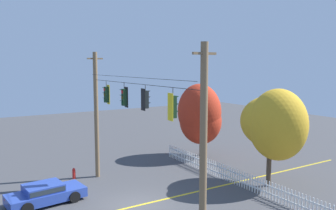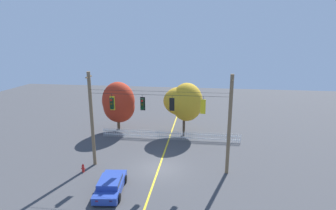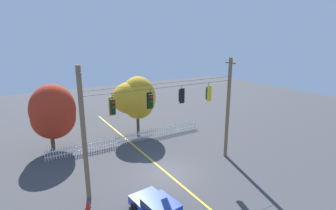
{
  "view_description": "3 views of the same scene",
  "coord_description": "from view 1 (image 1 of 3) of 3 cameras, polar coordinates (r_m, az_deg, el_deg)",
  "views": [
    {
      "loc": [
        16.71,
        -8.22,
        7.81
      ],
      "look_at": [
        1.4,
        1.23,
        5.74
      ],
      "focal_mm": 37.03,
      "sensor_mm": 36.0,
      "label": 1
    },
    {
      "loc": [
        3.78,
        -21.79,
        11.63
      ],
      "look_at": [
        0.76,
        0.71,
        5.8
      ],
      "focal_mm": 28.59,
      "sensor_mm": 36.0,
      "label": 2
    },
    {
      "loc": [
        -9.4,
        -15.55,
        10.19
      ],
      "look_at": [
        0.57,
        0.84,
        5.26
      ],
      "focal_mm": 27.65,
      "sensor_mm": 36.0,
      "label": 3
    }
  ],
  "objects": [
    {
      "name": "white_picket_fence",
      "position": [
        23.75,
        10.78,
        -11.41
      ],
      "size": [
        16.06,
        0.06,
        1.06
      ],
      "color": "white",
      "rests_on": "ground"
    },
    {
      "name": "traffic_signal_northbound_secondary",
      "position": [
        17.63,
        -3.77,
        0.93
      ],
      "size": [
        0.43,
        0.38,
        1.31
      ],
      "color": "black"
    },
    {
      "name": "lane_centerline_stripe",
      "position": [
        20.19,
        -5.28,
        -16.21
      ],
      "size": [
        0.16,
        36.0,
        0.01
      ],
      "primitive_type": "cube",
      "color": "gold",
      "rests_on": "ground"
    },
    {
      "name": "traffic_signal_northbound_primary",
      "position": [
        19.95,
        -7.19,
        1.29
      ],
      "size": [
        0.43,
        0.38,
        1.43
      ],
      "color": "black"
    },
    {
      "name": "parked_car",
      "position": [
        21.41,
        -19.54,
        -13.5
      ],
      "size": [
        2.33,
        4.39,
        1.15
      ],
      "color": "#28429E",
      "rests_on": "ground"
    },
    {
      "name": "ground",
      "position": [
        20.19,
        -5.28,
        -16.22
      ],
      "size": [
        80.0,
        80.0,
        0.0
      ],
      "primitive_type": "plane",
      "color": "#424244"
    },
    {
      "name": "signal_support_span",
      "position": [
        18.93,
        -5.42,
        -3.77
      ],
      "size": [
        12.41,
        1.1,
        8.71
      ],
      "color": "brown",
      "rests_on": "ground"
    },
    {
      "name": "traffic_signal_eastbound_side",
      "position": [
        22.46,
        -10.08,
        1.71
      ],
      "size": [
        0.43,
        0.38,
        1.5
      ],
      "color": "black"
    },
    {
      "name": "fire_hydrant",
      "position": [
        25.27,
        -15.23,
        -10.81
      ],
      "size": [
        0.38,
        0.22,
        0.75
      ],
      "color": "red",
      "rests_on": "ground"
    },
    {
      "name": "autumn_maple_mid",
      "position": [
        23.38,
        17.11,
        -2.92
      ],
      "size": [
        4.72,
        3.7,
        6.35
      ],
      "color": "#473828",
      "rests_on": "ground"
    },
    {
      "name": "autumn_maple_near_fence",
      "position": [
        29.47,
        5.24,
        -1.76
      ],
      "size": [
        4.04,
        3.54,
        6.27
      ],
      "color": "brown",
      "rests_on": "ground"
    },
    {
      "name": "traffic_signal_southbound_primary",
      "position": [
        15.4,
        0.78,
        -0.29
      ],
      "size": [
        0.43,
        0.38,
        1.48
      ],
      "color": "black"
    }
  ]
}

